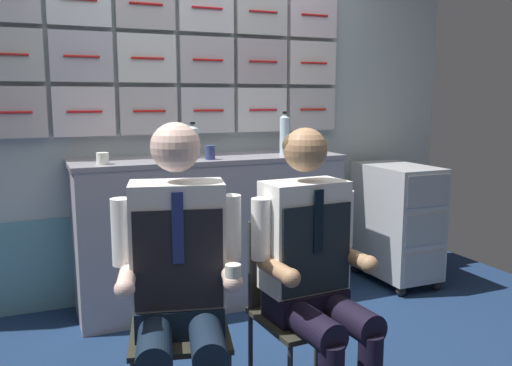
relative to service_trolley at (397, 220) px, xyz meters
The scene contains 13 objects.
galley_bulkhead 1.67m from the service_trolley, 163.03° to the left, with size 4.20×0.14×2.15m.
galley_counter 1.41m from the service_trolley, behind, with size 1.77×0.53×0.99m.
service_trolley is the anchor object (origin of this frame).
folding_chair_left 2.20m from the service_trolley, 151.80° to the right, with size 0.48×0.48×0.83m.
crew_member_left 2.32m from the service_trolley, 148.88° to the right, with size 0.53×0.69×1.28m.
folding_chair_center 1.79m from the service_trolley, 142.32° to the right, with size 0.42×0.43×0.83m.
crew_member_center 1.90m from the service_trolley, 138.31° to the right, with size 0.50×0.62×1.25m.
water_bottle_clear 1.09m from the service_trolley, behind, with size 0.07×0.07×0.29m.
water_bottle_tall 1.64m from the service_trolley, behind, with size 0.07×0.07×0.23m.
paper_cup_blue 1.69m from the service_trolley, behind, with size 0.06×0.06×0.08m.
paper_cup_tan 1.55m from the service_trolley, behind, with size 0.06×0.06×0.09m.
espresso_cup_small 2.17m from the service_trolley, behind, with size 0.07×0.07×0.07m.
coffee_cup_spare 1.68m from the service_trolley, 168.53° to the left, with size 0.06×0.06×0.08m.
Camera 1 is at (-1.03, -2.24, 1.37)m, focal length 37.59 mm.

